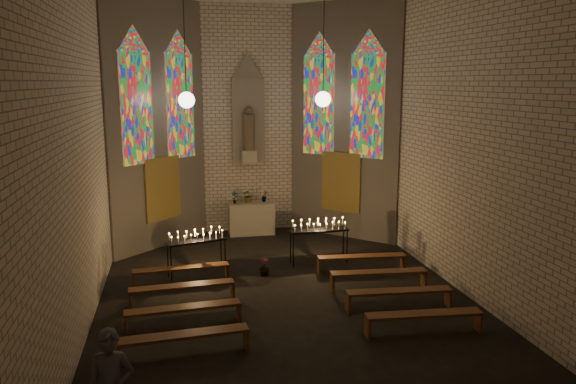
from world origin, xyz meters
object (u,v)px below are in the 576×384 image
(aisle_flower_pot, at_px, (264,267))
(votive_stand_right, at_px, (319,227))
(votive_stand_left, at_px, (196,238))
(altar, at_px, (251,218))

(aisle_flower_pot, bearing_deg, votive_stand_right, 22.74)
(votive_stand_right, bearing_deg, aisle_flower_pot, -160.22)
(aisle_flower_pot, bearing_deg, votive_stand_left, 165.28)
(votive_stand_left, bearing_deg, altar, 45.43)
(altar, relative_size, aisle_flower_pot, 3.14)
(aisle_flower_pot, xyz_separation_m, votive_stand_left, (-1.61, 0.42, 0.71))
(altar, xyz_separation_m, votive_stand_right, (1.33, -3.23, 0.48))
(altar, height_order, aisle_flower_pot, altar)
(votive_stand_left, xyz_separation_m, votive_stand_right, (3.16, 0.22, 0.05))
(altar, relative_size, votive_stand_right, 0.89)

